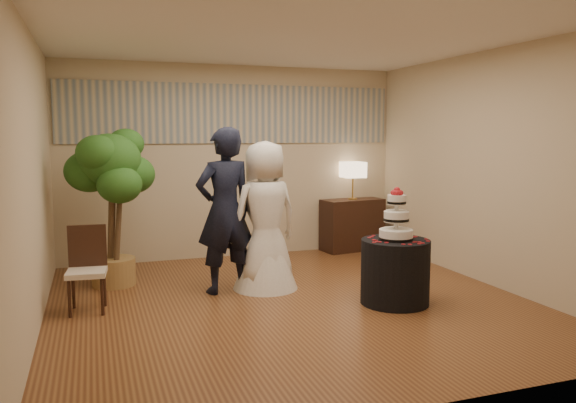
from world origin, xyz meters
name	(u,v)px	position (x,y,z in m)	size (l,w,h in m)	color
floor	(291,302)	(0.00, 0.00, 0.00)	(5.00, 5.00, 0.00)	brown
ceiling	(292,37)	(0.00, 0.00, 2.80)	(5.00, 5.00, 0.00)	white
wall_back	(234,162)	(0.00, 2.50, 1.40)	(5.00, 0.06, 2.80)	#C8B594
wall_front	(424,199)	(0.00, -2.50, 1.40)	(5.00, 0.06, 2.80)	#C8B594
wall_left	(32,180)	(-2.50, 0.00, 1.40)	(0.06, 5.00, 2.80)	#C8B594
wall_right	(488,168)	(2.50, 0.00, 1.40)	(0.06, 5.00, 2.80)	#C8B594
mural_border	(234,114)	(0.00, 2.48, 2.10)	(4.90, 0.02, 0.85)	#98988D
groom	(225,211)	(-0.58, 0.64, 0.94)	(0.69, 0.45, 1.89)	black
bride	(265,216)	(-0.10, 0.63, 0.87)	(0.85, 0.76, 1.73)	white
cake_table	(395,272)	(1.04, -0.39, 0.35)	(0.73, 0.73, 0.69)	black
wedding_cake	(396,214)	(1.04, -0.39, 0.98)	(0.36, 0.36, 0.56)	white
console	(352,225)	(1.83, 2.29, 0.40)	(0.96, 0.43, 0.80)	black
table_lamp	(353,181)	(1.83, 2.29, 1.09)	(0.32, 0.32, 0.58)	#D6B68D
ficus_tree	(111,206)	(-1.78, 1.37, 0.96)	(0.91, 0.91, 1.92)	#2A5F1D
side_chair	(87,270)	(-2.08, 0.39, 0.44)	(0.40, 0.42, 0.87)	black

